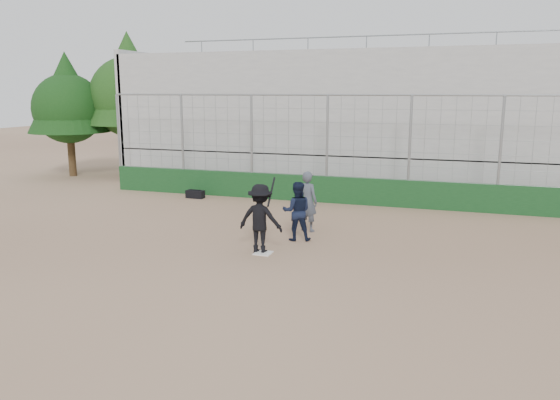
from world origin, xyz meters
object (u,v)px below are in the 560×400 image
(catcher_crouched, at_px, (297,221))
(equipment_bag, at_px, (195,194))
(batter_at_plate, at_px, (260,218))
(umpire, at_px, (308,204))

(catcher_crouched, distance_m, equipment_bag, 7.30)
(equipment_bag, bearing_deg, catcher_crouched, -40.30)
(batter_at_plate, height_order, equipment_bag, batter_at_plate)
(batter_at_plate, xyz_separation_m, umpire, (0.58, 2.51, -0.08))
(umpire, bearing_deg, equipment_bag, -11.47)
(catcher_crouched, height_order, umpire, umpire)
(catcher_crouched, height_order, equipment_bag, catcher_crouched)
(catcher_crouched, distance_m, umpire, 1.17)
(batter_at_plate, distance_m, equipment_bag, 7.89)
(batter_at_plate, bearing_deg, catcher_crouched, 66.86)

